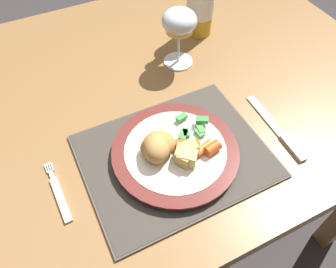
{
  "coord_description": "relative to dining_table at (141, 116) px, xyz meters",
  "views": [
    {
      "loc": [
        -0.19,
        -0.54,
        1.29
      ],
      "look_at": [
        -0.01,
        -0.18,
        0.78
      ],
      "focal_mm": 35.0,
      "sensor_mm": 36.0,
      "label": 1
    }
  ],
  "objects": [
    {
      "name": "ground_plane",
      "position": [
        0.0,
        0.0,
        -0.65
      ],
      "size": [
        6.0,
        6.0,
        0.0
      ],
      "primitive_type": "plane",
      "color": "#383333"
    },
    {
      "name": "dining_table",
      "position": [
        0.0,
        0.0,
        0.0
      ],
      "size": [
        1.28,
        0.87,
        0.74
      ],
      "color": "olive",
      "rests_on": "ground"
    },
    {
      "name": "placemat",
      "position": [
        -0.01,
        -0.21,
        0.1
      ],
      "size": [
        0.36,
        0.29,
        0.01
      ],
      "color": "brown",
      "rests_on": "dining_table"
    },
    {
      "name": "dinner_plate",
      "position": [
        -0.01,
        -0.21,
        0.11
      ],
      "size": [
        0.25,
        0.25,
        0.02
      ],
      "color": "white",
      "rests_on": "placemat"
    },
    {
      "name": "breaded_croquettes",
      "position": [
        -0.04,
        -0.2,
        0.14
      ],
      "size": [
        0.08,
        0.08,
        0.05
      ],
      "color": "#B77F3D",
      "rests_on": "dinner_plate"
    },
    {
      "name": "green_beans_pile",
      "position": [
        0.04,
        -0.19,
        0.13
      ],
      "size": [
        0.09,
        0.09,
        0.02
      ],
      "color": "#338438",
      "rests_on": "dinner_plate"
    },
    {
      "name": "glazed_carrots",
      "position": [
        0.03,
        -0.23,
        0.13
      ],
      "size": [
        0.08,
        0.06,
        0.02
      ],
      "color": "#CC5119",
      "rests_on": "dinner_plate"
    },
    {
      "name": "fork",
      "position": [
        -0.24,
        -0.19,
        0.1
      ],
      "size": [
        0.02,
        0.14,
        0.01
      ],
      "color": "silver",
      "rests_on": "dining_table"
    },
    {
      "name": "table_knife",
      "position": [
        0.22,
        -0.25,
        0.1
      ],
      "size": [
        0.03,
        0.2,
        0.01
      ],
      "color": "silver",
      "rests_on": "dining_table"
    },
    {
      "name": "wine_glass",
      "position": [
        0.13,
        0.05,
        0.2
      ],
      "size": [
        0.08,
        0.08,
        0.15
      ],
      "color": "silver",
      "rests_on": "dining_table"
    },
    {
      "name": "roast_potatoes",
      "position": [
        -0.0,
        -0.24,
        0.13
      ],
      "size": [
        0.05,
        0.06,
        0.03
      ],
      "color": "#E5BC66",
      "rests_on": "dinner_plate"
    }
  ]
}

